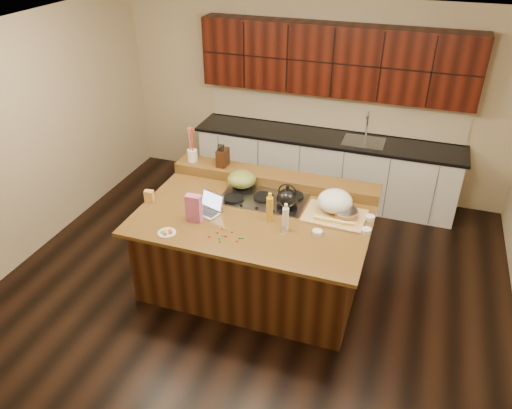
% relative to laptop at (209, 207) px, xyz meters
% --- Properties ---
extents(room, '(5.52, 5.02, 2.72)m').
position_rel_laptop_xyz_m(room, '(0.46, 0.11, 0.38)').
color(room, black).
rests_on(room, ground).
extents(island, '(2.40, 1.60, 0.92)m').
position_rel_laptop_xyz_m(island, '(0.46, 0.11, -0.51)').
color(island, black).
rests_on(island, ground).
extents(back_ledge, '(2.40, 0.30, 0.12)m').
position_rel_laptop_xyz_m(back_ledge, '(0.46, 0.81, 0.01)').
color(back_ledge, black).
rests_on(back_ledge, island).
extents(cooktop, '(0.92, 0.52, 0.05)m').
position_rel_laptop_xyz_m(cooktop, '(0.46, 0.41, -0.04)').
color(cooktop, gray).
rests_on(cooktop, island).
extents(back_counter, '(3.70, 0.66, 2.40)m').
position_rel_laptop_xyz_m(back_counter, '(0.76, 2.34, 0.01)').
color(back_counter, silver).
rests_on(back_counter, ground).
extents(kettle, '(0.27, 0.27, 0.20)m').
position_rel_laptop_xyz_m(kettle, '(0.76, 0.28, 0.09)').
color(kettle, black).
rests_on(kettle, cooktop).
extents(green_bowl, '(0.40, 0.40, 0.18)m').
position_rel_laptop_xyz_m(green_bowl, '(0.16, 0.54, 0.08)').
color(green_bowl, olive).
rests_on(green_bowl, cooktop).
extents(laptop, '(0.34, 0.30, 0.20)m').
position_rel_laptop_xyz_m(laptop, '(0.00, 0.00, 0.00)').
color(laptop, '#B7B7BC').
rests_on(laptop, island).
extents(oil_bottle, '(0.09, 0.09, 0.27)m').
position_rel_laptop_xyz_m(oil_bottle, '(0.65, 0.03, 0.08)').
color(oil_bottle, gold).
rests_on(oil_bottle, island).
extents(vinegar_bottle, '(0.07, 0.07, 0.25)m').
position_rel_laptop_xyz_m(vinegar_bottle, '(0.85, -0.08, 0.07)').
color(vinegar_bottle, silver).
rests_on(vinegar_bottle, island).
extents(wooden_tray, '(0.64, 0.51, 0.25)m').
position_rel_laptop_xyz_m(wooden_tray, '(1.25, 0.38, 0.06)').
color(wooden_tray, tan).
rests_on(wooden_tray, island).
extents(ramekin_a, '(0.12, 0.12, 0.04)m').
position_rel_laptop_xyz_m(ramekin_a, '(1.17, -0.05, -0.03)').
color(ramekin_a, white).
rests_on(ramekin_a, island).
extents(ramekin_b, '(0.10, 0.10, 0.04)m').
position_rel_laptop_xyz_m(ramekin_b, '(1.61, 0.38, -0.03)').
color(ramekin_b, white).
rests_on(ramekin_b, island).
extents(ramekin_c, '(0.12, 0.12, 0.04)m').
position_rel_laptop_xyz_m(ramekin_c, '(1.61, 0.13, -0.03)').
color(ramekin_c, white).
rests_on(ramekin_c, island).
extents(strainer_bowl, '(0.26, 0.26, 0.09)m').
position_rel_laptop_xyz_m(strainer_bowl, '(1.38, 0.32, -0.01)').
color(strainer_bowl, '#996B3F').
rests_on(strainer_bowl, island).
extents(kitchen_timer, '(0.10, 0.10, 0.07)m').
position_rel_laptop_xyz_m(kitchen_timer, '(0.84, -0.11, -0.02)').
color(kitchen_timer, silver).
rests_on(kitchen_timer, island).
extents(pink_bag, '(0.16, 0.09, 0.29)m').
position_rel_laptop_xyz_m(pink_bag, '(-0.07, -0.21, 0.09)').
color(pink_bag, '#C35B8E').
rests_on(pink_bag, island).
extents(candy_plate, '(0.18, 0.18, 0.01)m').
position_rel_laptop_xyz_m(candy_plate, '(-0.23, -0.52, -0.05)').
color(candy_plate, white).
rests_on(candy_plate, island).
extents(package_box, '(0.10, 0.08, 0.13)m').
position_rel_laptop_xyz_m(package_box, '(-0.69, -0.03, 0.01)').
color(package_box, '#DDA24E').
rests_on(package_box, island).
extents(utensil_crock, '(0.13, 0.13, 0.14)m').
position_rel_laptop_xyz_m(utensil_crock, '(-0.57, 0.81, 0.14)').
color(utensil_crock, white).
rests_on(utensil_crock, back_ledge).
extents(knife_block, '(0.11, 0.18, 0.21)m').
position_rel_laptop_xyz_m(knife_block, '(-0.17, 0.81, 0.17)').
color(knife_block, black).
rests_on(knife_block, back_ledge).
extents(gumdrop_0, '(0.02, 0.02, 0.02)m').
position_rel_laptop_xyz_m(gumdrop_0, '(0.48, -0.43, -0.04)').
color(gumdrop_0, red).
rests_on(gumdrop_0, island).
extents(gumdrop_1, '(0.02, 0.02, 0.02)m').
position_rel_laptop_xyz_m(gumdrop_1, '(0.30, -0.27, -0.04)').
color(gumdrop_1, '#198C26').
rests_on(gumdrop_1, island).
extents(gumdrop_2, '(0.02, 0.02, 0.02)m').
position_rel_laptop_xyz_m(gumdrop_2, '(0.34, -0.38, -0.04)').
color(gumdrop_2, red).
rests_on(gumdrop_2, island).
extents(gumdrop_3, '(0.02, 0.02, 0.02)m').
position_rel_laptop_xyz_m(gumdrop_3, '(0.32, -0.49, -0.04)').
color(gumdrop_3, '#198C26').
rests_on(gumdrop_3, island).
extents(gumdrop_4, '(0.02, 0.02, 0.02)m').
position_rel_laptop_xyz_m(gumdrop_4, '(0.20, -0.44, -0.04)').
color(gumdrop_4, red).
rests_on(gumdrop_4, island).
extents(gumdrop_5, '(0.02, 0.02, 0.02)m').
position_rel_laptop_xyz_m(gumdrop_5, '(0.30, -0.44, -0.04)').
color(gumdrop_5, '#198C26').
rests_on(gumdrop_5, island).
extents(gumdrop_6, '(0.02, 0.02, 0.02)m').
position_rel_laptop_xyz_m(gumdrop_6, '(0.37, -0.30, -0.04)').
color(gumdrop_6, red).
rests_on(gumdrop_6, island).
extents(gumdrop_7, '(0.02, 0.02, 0.02)m').
position_rel_laptop_xyz_m(gumdrop_7, '(0.30, -0.38, -0.04)').
color(gumdrop_7, '#198C26').
rests_on(gumdrop_7, island).
extents(gumdrop_8, '(0.02, 0.02, 0.02)m').
position_rel_laptop_xyz_m(gumdrop_8, '(0.24, -0.35, -0.04)').
color(gumdrop_8, red).
rests_on(gumdrop_8, island).
extents(gumdrop_9, '(0.02, 0.02, 0.02)m').
position_rel_laptop_xyz_m(gumdrop_9, '(0.51, -0.36, -0.04)').
color(gumdrop_9, '#198C26').
rests_on(gumdrop_9, island).
extents(gumdrop_10, '(0.02, 0.02, 0.02)m').
position_rel_laptop_xyz_m(gumdrop_10, '(0.26, -0.27, -0.04)').
color(gumdrop_10, red).
rests_on(gumdrop_10, island).
extents(gumdrop_11, '(0.02, 0.02, 0.02)m').
position_rel_laptop_xyz_m(gumdrop_11, '(0.48, -0.37, -0.04)').
color(gumdrop_11, '#198C26').
rests_on(gumdrop_11, island).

